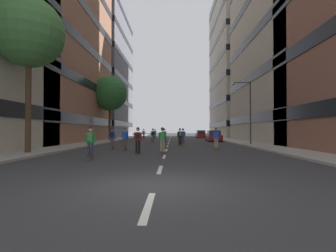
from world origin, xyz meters
TOP-DOWN VIEW (x-y plane):
  - ground_plane at (0.00, 30.86)m, footprint 185.14×185.14m
  - sidewalk_left at (-8.87, 34.71)m, footprint 2.89×84.86m
  - sidewalk_right at (8.87, 34.71)m, footprint 2.89×84.86m
  - lane_markings at (0.00, 33.00)m, footprint 0.16×72.20m
  - building_left_mid at (-17.66, 25.86)m, footprint 14.80×23.89m
  - building_left_far at (-17.66, 50.86)m, footprint 14.80×21.63m
  - building_right_mid at (17.66, 25.86)m, footprint 14.80×21.87m
  - building_right_far at (17.66, 50.86)m, footprint 14.80×21.92m
  - parked_car_near at (6.22, 28.92)m, footprint 1.82×4.40m
  - parked_car_mid at (6.22, 45.56)m, footprint 1.82×4.40m
  - street_tree_near at (-8.87, 30.81)m, footprint 5.10×5.10m
  - street_tree_mid at (-8.87, 9.18)m, footprint 4.52×4.52m
  - streetlamp_right at (8.21, 19.62)m, footprint 2.13×0.30m
  - skater_0 at (-4.71, 38.78)m, footprint 0.54×0.91m
  - skater_1 at (-0.21, 10.50)m, footprint 0.55×0.92m
  - skater_2 at (-2.56, 36.64)m, footprint 0.57×0.92m
  - skater_3 at (-3.22, 12.63)m, footprint 0.56×0.92m
  - skater_4 at (4.15, 14.42)m, footprint 0.56×0.92m
  - skater_5 at (1.26, 19.52)m, footprint 0.57×0.92m
  - skater_6 at (-1.81, 9.71)m, footprint 0.55×0.91m
  - skater_7 at (-0.48, 22.34)m, footprint 0.56×0.92m
  - skater_8 at (-1.91, 23.98)m, footprint 0.56×0.92m
  - skater_9 at (-3.96, 6.55)m, footprint 0.56×0.92m
  - skater_10 at (-4.45, 13.58)m, footprint 0.54×0.91m
  - skater_11 at (1.63, 21.16)m, footprint 0.55×0.92m

SIDE VIEW (x-z plane):
  - ground_plane at x=0.00m, z-range 0.00..0.00m
  - lane_markings at x=0.00m, z-range 0.00..0.01m
  - sidewalk_left at x=-8.87m, z-range 0.00..0.14m
  - sidewalk_right at x=8.87m, z-range 0.00..0.14m
  - parked_car_near at x=6.22m, z-range -0.06..1.46m
  - parked_car_mid at x=6.22m, z-range -0.06..1.46m
  - skater_1 at x=-0.21m, z-range 0.10..1.87m
  - skater_3 at x=-3.22m, z-range 0.10..1.87m
  - skater_4 at x=4.15m, z-range 0.10..1.87m
  - skater_11 at x=1.63m, z-range 0.10..1.87m
  - skater_0 at x=-4.71m, z-range 0.13..1.90m
  - skater_2 at x=-2.56m, z-range 0.13..1.90m
  - skater_5 at x=1.26m, z-range 0.13..1.90m
  - skater_6 at x=-1.81m, z-range 0.13..1.90m
  - skater_7 at x=-0.48m, z-range 0.13..1.90m
  - skater_8 at x=-1.91m, z-range 0.13..1.90m
  - skater_9 at x=-3.96m, z-range 0.13..1.90m
  - skater_10 at x=-4.45m, z-range 0.13..1.90m
  - streetlamp_right at x=8.21m, z-range 0.89..7.39m
  - street_tree_near at x=-8.87m, z-range 2.27..11.69m
  - street_tree_mid at x=-8.87m, z-range 2.88..12.95m
  - building_left_mid at x=-17.66m, z-range 0.09..28.18m
  - building_left_far at x=-17.66m, z-range 0.09..29.34m
  - building_right_far at x=17.66m, z-range 0.09..32.83m
  - building_right_mid at x=17.66m, z-range 0.09..35.77m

